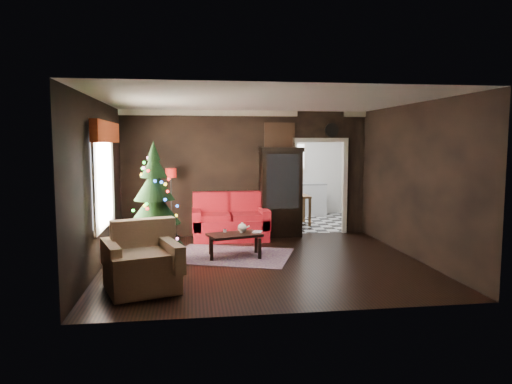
{
  "coord_description": "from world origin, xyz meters",
  "views": [
    {
      "loc": [
        -1.24,
        -8.0,
        2.09
      ],
      "look_at": [
        0.0,
        0.9,
        1.15
      ],
      "focal_mm": 33.05,
      "sensor_mm": 36.0,
      "label": 1
    }
  ],
  "objects": [
    {
      "name": "cup_a",
      "position": [
        -0.32,
        0.55,
        0.46
      ],
      "size": [
        0.08,
        0.08,
        0.05
      ],
      "primitive_type": "cylinder",
      "rotation": [
        0.0,
        0.0,
        0.27
      ],
      "color": "white",
      "rests_on": "coffee_table"
    },
    {
      "name": "floor_lamp",
      "position": [
        -1.65,
        2.05,
        0.83
      ],
      "size": [
        0.28,
        0.28,
        1.45
      ],
      "primitive_type": null,
      "rotation": [
        0.0,
        0.0,
        0.14
      ],
      "color": "black",
      "rests_on": "ground"
    },
    {
      "name": "armchair",
      "position": [
        -1.95,
        -1.3,
        0.46
      ],
      "size": [
        1.25,
        1.25,
        1.01
      ],
      "primitive_type": null,
      "rotation": [
        0.0,
        0.0,
        0.32
      ],
      "color": "gray",
      "rests_on": "ground"
    },
    {
      "name": "wall_clock",
      "position": [
        1.95,
        2.45,
        2.38
      ],
      "size": [
        0.32,
        0.32,
        0.06
      ],
      "primitive_type": "cylinder",
      "color": "white",
      "rests_on": "wall_back"
    },
    {
      "name": "loveseat",
      "position": [
        -0.4,
        2.05,
        0.5
      ],
      "size": [
        1.7,
        0.9,
        1.0
      ],
      "primitive_type": null,
      "color": "maroon",
      "rests_on": "ground"
    },
    {
      "name": "wall_back",
      "position": [
        0.0,
        2.5,
        1.4
      ],
      "size": [
        5.5,
        0.0,
        5.5
      ],
      "primitive_type": "plane",
      "rotation": [
        1.57,
        0.0,
        0.0
      ],
      "color": "black",
      "rests_on": "ground"
    },
    {
      "name": "wall_left",
      "position": [
        -2.75,
        0.0,
        1.4
      ],
      "size": [
        0.0,
        5.5,
        5.5
      ],
      "primitive_type": "plane",
      "rotation": [
        1.57,
        0.0,
        1.57
      ],
      "color": "black",
      "rests_on": "ground"
    },
    {
      "name": "wall_front",
      "position": [
        0.0,
        -2.5,
        1.4
      ],
      "size": [
        5.5,
        0.0,
        5.5
      ],
      "primitive_type": "plane",
      "rotation": [
        -1.57,
        0.0,
        0.0
      ],
      "color": "black",
      "rests_on": "ground"
    },
    {
      "name": "teapot",
      "position": [
        -0.3,
        0.58,
        0.52
      ],
      "size": [
        0.2,
        0.2,
        0.18
      ],
      "primitive_type": null,
      "rotation": [
        0.0,
        0.0,
        -0.05
      ],
      "color": "white",
      "rests_on": "coffee_table"
    },
    {
      "name": "rug",
      "position": [
        -0.52,
        0.56,
        0.01
      ],
      "size": [
        2.57,
        2.21,
        0.01
      ],
      "primitive_type": "cube",
      "rotation": [
        0.0,
        0.0,
        -0.35
      ],
      "color": "#63455A",
      "rests_on": "ground"
    },
    {
      "name": "book",
      "position": [
        -0.1,
        0.57,
        0.54
      ],
      "size": [
        0.16,
        0.07,
        0.22
      ],
      "primitive_type": "imported",
      "rotation": [
        0.0,
        0.0,
        -0.31
      ],
      "color": "#7D6C55",
      "rests_on": "coffee_table"
    },
    {
      "name": "curio_cabinet",
      "position": [
        0.75,
        2.27,
        0.95
      ],
      "size": [
        0.9,
        0.45,
        1.9
      ],
      "primitive_type": null,
      "color": "black",
      "rests_on": "ground"
    },
    {
      "name": "christmas_tree",
      "position": [
        -1.86,
        0.14,
        1.05
      ],
      "size": [
        1.06,
        1.06,
        2.01
      ],
      "primitive_type": null,
      "rotation": [
        0.0,
        0.0,
        -0.01
      ],
      "color": "black",
      "rests_on": "ground"
    },
    {
      "name": "left_window",
      "position": [
        -2.71,
        0.2,
        1.45
      ],
      "size": [
        0.05,
        1.6,
        1.4
      ],
      "primitive_type": "cube",
      "color": "white",
      "rests_on": "wall_left"
    },
    {
      "name": "painting",
      "position": [
        0.75,
        2.46,
        2.25
      ],
      "size": [
        0.62,
        0.05,
        0.52
      ],
      "primitive_type": "cube",
      "color": "#9F5E39",
      "rests_on": "wall_back"
    },
    {
      "name": "coffee_table",
      "position": [
        -0.46,
        0.47,
        0.22
      ],
      "size": [
        1.06,
        0.8,
        0.42
      ],
      "primitive_type": null,
      "rotation": [
        0.0,
        0.0,
        0.28
      ],
      "color": "black",
      "rests_on": "rug"
    },
    {
      "name": "floor",
      "position": [
        0.0,
        0.0,
        0.0
      ],
      "size": [
        5.5,
        5.5,
        0.0
      ],
      "primitive_type": "plane",
      "color": "black",
      "rests_on": "ground"
    },
    {
      "name": "ceiling",
      "position": [
        0.0,
        0.0,
        2.8
      ],
      "size": [
        5.5,
        5.5,
        0.0
      ],
      "primitive_type": "plane",
      "rotation": [
        3.14,
        0.0,
        0.0
      ],
      "color": "white",
      "rests_on": "ground"
    },
    {
      "name": "wall_right",
      "position": [
        2.75,
        0.0,
        1.4
      ],
      "size": [
        0.0,
        5.5,
        5.5
      ],
      "primitive_type": "plane",
      "rotation": [
        1.57,
        0.0,
        -1.57
      ],
      "color": "black",
      "rests_on": "ground"
    },
    {
      "name": "kitchen_table",
      "position": [
        1.4,
        3.7,
        0.38
      ],
      "size": [
        0.7,
        0.7,
        0.75
      ],
      "primitive_type": null,
      "color": "brown",
      "rests_on": "ground"
    },
    {
      "name": "valance",
      "position": [
        -2.63,
        0.2,
        2.27
      ],
      "size": [
        0.12,
        2.1,
        0.35
      ],
      "primitive_type": "cube",
      "color": "#A63619",
      "rests_on": "wall_left"
    },
    {
      "name": "kitchen_window",
      "position": [
        1.7,
        5.45,
        1.7
      ],
      "size": [
        0.7,
        0.06,
        0.7
      ],
      "primitive_type": "cube",
      "color": "white",
      "rests_on": "ground"
    },
    {
      "name": "kitchen_counter",
      "position": [
        1.7,
        5.2,
        0.45
      ],
      "size": [
        1.8,
        0.6,
        0.9
      ],
      "primitive_type": "cube",
      "color": "silver",
      "rests_on": "ground"
    },
    {
      "name": "cup_b",
      "position": [
        -0.62,
        0.64,
        0.46
      ],
      "size": [
        0.08,
        0.08,
        0.05
      ],
      "primitive_type": "cylinder",
      "rotation": [
        0.0,
        0.0,
        -0.43
      ],
      "color": "silver",
      "rests_on": "coffee_table"
    },
    {
      "name": "kitchen_floor",
      "position": [
        1.7,
        4.0,
        0.0
      ],
      "size": [
        3.0,
        3.0,
        0.0
      ],
      "primitive_type": "plane",
      "color": "silver",
      "rests_on": "ground"
    },
    {
      "name": "doorway",
      "position": [
        1.7,
        2.5,
        1.05
      ],
      "size": [
        1.1,
        0.1,
        2.1
      ],
      "primitive_type": null,
      "color": "silver",
      "rests_on": "ground"
    }
  ]
}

